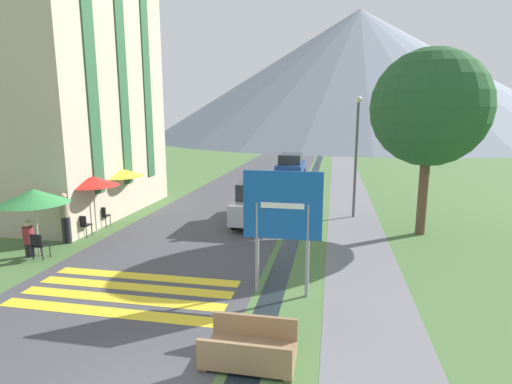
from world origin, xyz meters
TOP-DOWN VIEW (x-y plane):
  - ground_plane at (0.00, 20.00)m, footprint 160.00×160.00m
  - road at (-2.50, 30.00)m, footprint 6.40×60.00m
  - footpath at (3.60, 30.00)m, footprint 2.20×60.00m
  - drainage_channel at (1.20, 30.00)m, footprint 0.60×60.00m
  - crosswalk_marking at (-2.50, 4.22)m, footprint 5.44×2.54m
  - mountain_distant at (6.96, 82.35)m, footprint 83.38×83.38m
  - hotel_building at (-9.39, 12.00)m, footprint 6.13×9.05m
  - road_sign at (1.43, 4.88)m, footprint 1.97×0.11m
  - footbridge at (1.20, 1.97)m, footprint 1.70×1.10m
  - parked_car_near at (-0.40, 11.87)m, footprint 1.89×4.52m
  - parked_car_far at (-0.37, 24.15)m, footprint 1.91×4.44m
  - cafe_chair_middle at (-6.54, 8.36)m, footprint 0.40×0.40m
  - cafe_chair_far_right at (-6.62, 9.81)m, footprint 0.40×0.40m
  - cafe_chair_nearest at (-6.48, 5.97)m, footprint 0.40×0.40m
  - cafe_umbrella_front_green at (-6.80, 6.32)m, footprint 2.16×2.16m
  - cafe_umbrella_middle_red at (-6.45, 9.05)m, footprint 1.96×1.96m
  - cafe_umbrella_rear_yellow at (-6.76, 11.47)m, footprint 2.26×2.26m
  - person_seated_near at (-6.97, 6.12)m, footprint 0.32×0.32m
  - person_standing_terrace at (-6.70, 7.61)m, footprint 0.32×0.32m
  - streetlamp at (3.61, 13.49)m, footprint 0.28×0.28m
  - tree_by_path at (6.03, 11.23)m, footprint 4.29×4.29m

SIDE VIEW (x-z plane):
  - ground_plane at x=0.00m, z-range 0.00..0.00m
  - drainage_channel at x=1.20m, z-range 0.00..0.00m
  - road at x=-2.50m, z-range 0.00..0.01m
  - footpath at x=3.60m, z-range 0.00..0.01m
  - crosswalk_marking at x=-2.50m, z-range 0.00..0.01m
  - footbridge at x=1.20m, z-range -0.10..0.55m
  - cafe_chair_middle at x=-6.54m, z-range 0.09..0.94m
  - cafe_chair_far_right at x=-6.62m, z-range 0.09..0.94m
  - cafe_chair_nearest at x=-6.48m, z-range 0.09..0.94m
  - person_seated_near at x=-6.97m, z-range 0.07..1.28m
  - parked_car_far at x=-0.37m, z-range 0.00..1.82m
  - parked_car_near at x=-0.40m, z-range 0.00..1.82m
  - person_standing_terrace at x=-6.70m, z-range 0.15..2.00m
  - cafe_umbrella_front_green at x=-6.80m, z-range 0.87..3.08m
  - cafe_umbrella_middle_red at x=-6.45m, z-range 0.93..3.15m
  - cafe_umbrella_rear_yellow at x=-6.76m, z-range 0.93..3.16m
  - road_sign at x=1.43m, z-range 0.50..3.70m
  - streetlamp at x=3.61m, z-range 0.48..5.83m
  - tree_by_path at x=6.03m, z-range 1.31..8.27m
  - hotel_building at x=-9.39m, z-range 0.44..12.17m
  - mountain_distant at x=6.96m, z-range 0.00..25.45m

